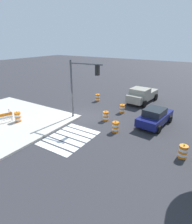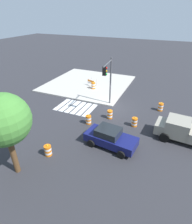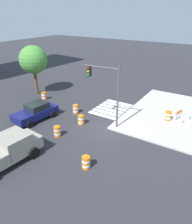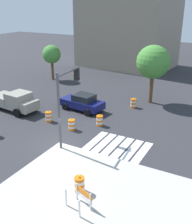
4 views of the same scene
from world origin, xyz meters
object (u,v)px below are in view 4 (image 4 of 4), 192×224
street_tree_streetside_mid (153,62)px  traffic_barrel_on_sidewalk (80,184)px  pickup_truck (15,101)px  traffic_barrel_near_corner (133,103)px  traffic_barrel_median_near (100,121)px  traffic_barrel_median_far (49,117)px  traffic_barrel_far_curb (72,125)px  construction_barricade (81,197)px  street_tree_streetside_near (52,55)px  traffic_light_pole (66,93)px  sports_car (82,102)px

street_tree_streetside_mid → traffic_barrel_on_sidewalk: bearing=-85.4°
pickup_truck → traffic_barrel_near_corner: pickup_truck is taller
traffic_barrel_median_near → traffic_barrel_median_far: 4.57m
traffic_barrel_median_near → traffic_barrel_far_curb: bearing=-130.8°
pickup_truck → construction_barricade: size_ratio=3.73×
traffic_barrel_median_near → construction_barricade: size_ratio=0.72×
traffic_barrel_on_sidewalk → street_tree_streetside_near: (-15.86, 18.67, 2.74)m
traffic_barrel_on_sidewalk → traffic_light_pole: bearing=129.8°
traffic_barrel_on_sidewalk → traffic_barrel_median_near: bearing=111.0°
traffic_barrel_on_sidewalk → traffic_light_pole: traffic_light_pole is taller
construction_barricade → traffic_light_pole: (-4.57, 5.59, 3.19)m
pickup_truck → sports_car: bearing=30.0°
construction_barricade → traffic_barrel_far_curb: bearing=126.3°
traffic_light_pole → street_tree_streetside_mid: (2.56, 11.50, 0.34)m
traffic_barrel_median_far → traffic_barrel_on_sidewalk: 10.39m
traffic_barrel_far_curb → traffic_barrel_median_far: bearing=170.5°
traffic_barrel_median_near → street_tree_streetside_near: bearing=141.0°
sports_car → street_tree_streetside_mid: street_tree_streetside_mid is taller
construction_barricade → street_tree_streetside_near: 25.81m
sports_car → traffic_barrel_median_near: size_ratio=4.40×
street_tree_streetside_mid → traffic_barrel_near_corner: bearing=-114.6°
street_tree_streetside_near → street_tree_streetside_mid: 14.80m
traffic_light_pole → street_tree_streetside_mid: street_tree_streetside_mid is taller
traffic_barrel_near_corner → traffic_light_pole: bearing=-99.4°
sports_car → traffic_barrel_on_sidewalk: size_ratio=4.40×
traffic_barrel_near_corner → traffic_barrel_on_sidewalk: 14.10m
traffic_barrel_median_far → traffic_barrel_far_curb: same height
traffic_barrel_near_corner → traffic_barrel_on_sidewalk: bearing=-80.5°
sports_car → traffic_barrel_on_sidewalk: 12.61m
traffic_barrel_median_far → street_tree_streetside_near: size_ratio=0.22×
traffic_barrel_median_far → street_tree_streetside_near: bearing=125.4°
traffic_barrel_near_corner → street_tree_streetside_mid: street_tree_streetside_mid is taller
traffic_barrel_near_corner → sports_car: bearing=-143.2°
traffic_barrel_far_curb → street_tree_streetside_near: street_tree_streetside_near is taller
traffic_barrel_near_corner → traffic_barrel_far_curb: 7.72m
construction_barricade → traffic_light_pole: 7.89m
sports_car → construction_barricade: bearing=-59.0°
traffic_barrel_near_corner → street_tree_streetside_near: 14.63m
traffic_barrel_far_curb → street_tree_streetside_near: bearing=132.3°
traffic_light_pole → street_tree_streetside_near: size_ratio=1.20×
traffic_barrel_median_far → street_tree_streetside_mid: size_ratio=0.17×
sports_car → street_tree_streetside_mid: 8.10m
traffic_barrel_median_near → construction_barricade: (3.96, -9.44, 0.27)m
traffic_barrel_median_far → traffic_light_pole: traffic_light_pole is taller
traffic_light_pole → traffic_barrel_on_sidewalk: bearing=-50.2°
traffic_barrel_median_far → street_tree_streetside_mid: 11.67m
traffic_barrel_median_far → traffic_barrel_on_sidewalk: size_ratio=1.00×
traffic_barrel_median_near → traffic_barrel_on_sidewalk: (3.26, -8.48, 0.15)m
traffic_barrel_median_near → street_tree_streetside_mid: bearing=75.7°
traffic_barrel_far_curb → traffic_barrel_near_corner: bearing=70.7°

